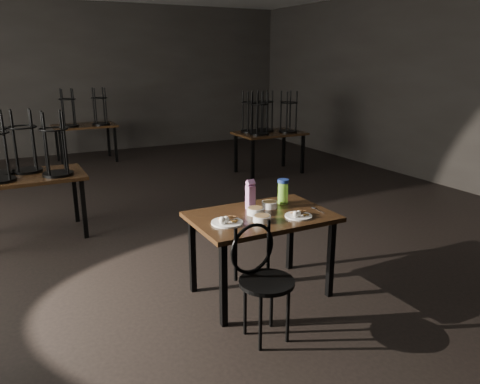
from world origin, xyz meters
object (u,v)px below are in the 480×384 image
juice_carton (250,196)px  water_bottle (283,191)px  main_table (261,223)px  bentwood_chair (261,272)px

juice_carton → water_bottle: (0.35, 0.02, -0.01)m
main_table → water_bottle: 0.43m
main_table → bentwood_chair: 0.66m
water_bottle → main_table: bearing=-150.5°
juice_carton → bentwood_chair: (-0.31, -0.73, -0.36)m
bentwood_chair → water_bottle: bearing=40.3°
juice_carton → main_table: bearing=-85.6°
juice_carton → bentwood_chair: 0.87m
juice_carton → water_bottle: 0.35m
water_bottle → juice_carton: bearing=-177.3°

